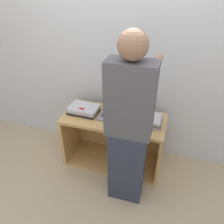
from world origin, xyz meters
TOP-DOWN VIEW (x-y plane):
  - ground_plane at (0.00, 0.00)m, footprint 12.00×12.00m
  - wall_back at (0.00, 0.61)m, footprint 8.00×0.05m
  - cart at (0.00, 0.32)m, footprint 1.15×0.51m
  - laptop_open at (0.00, 0.31)m, footprint 0.33×0.34m
  - laptop_stack_left at (-0.36, 0.25)m, footprint 0.35×0.25m
  - laptop_stack_right at (0.36, 0.26)m, footprint 0.35×0.24m
  - person at (0.26, -0.17)m, footprint 0.40×0.53m
  - inventory_tag at (-0.36, 0.20)m, footprint 0.06×0.02m

SIDE VIEW (x-z plane):
  - ground_plane at x=0.00m, z-range 0.00..0.00m
  - cart at x=0.00m, z-range 0.00..0.67m
  - laptop_stack_left at x=-0.36m, z-range 0.67..0.75m
  - laptop_stack_right at x=0.36m, z-range 0.67..0.75m
  - laptop_open at x=0.00m, z-range 0.61..0.83m
  - inventory_tag at x=-0.36m, z-range 0.75..0.76m
  - person at x=0.26m, z-range 0.01..1.74m
  - wall_back at x=0.00m, z-range 0.00..2.40m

